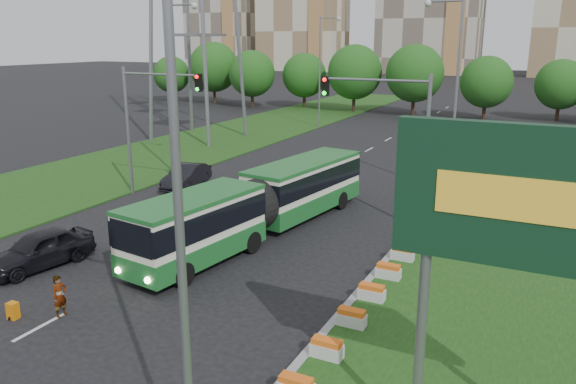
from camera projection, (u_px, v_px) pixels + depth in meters
The scene contains 17 objects.
ground at pixel (210, 279), 23.27m from camera, with size 360.00×360.00×0.00m, color black.
grass_median at pixel (560, 263), 24.64m from camera, with size 14.00×60.00×0.15m, color #184313.
median_kerb at pixel (404, 239), 27.59m from camera, with size 0.30×60.00×0.18m, color gray.
left_verge at pixel (199, 145), 52.56m from camera, with size 12.00×110.00×0.10m, color #184313.
lane_markings at pixel (327, 172), 41.86m from camera, with size 0.20×100.00×0.01m, color silver, non-canonical shape.
flower_planters at pixel (351, 317), 19.08m from camera, with size 1.10×13.70×0.60m, color silver, non-canonical shape.
billboard at pixel (543, 216), 11.23m from camera, with size 6.00×0.37×8.00m.
traffic_mast_median at pixel (396, 126), 28.48m from camera, with size 5.76×0.32×8.00m.
traffic_mast_left at pixel (147, 112), 34.07m from camera, with size 5.76×0.32×8.00m.
street_lamps at pixel (261, 105), 31.62m from camera, with size 36.00×60.00×12.00m, color gray, non-canonical shape.
tree_line at pixel (545, 85), 65.44m from camera, with size 120.00×8.00×9.00m, color #1C5316, non-canonical shape.
midrise_west at pixel (222, 14), 188.85m from camera, with size 22.00×14.00×36.00m, color beige.
articulated_bus at pixel (259, 203), 28.15m from camera, with size 2.57×16.49×2.71m.
car_left_near at pixel (39, 249), 24.30m from camera, with size 1.89×4.71×1.60m, color black.
car_left_far at pixel (186, 176), 37.44m from camera, with size 1.63×4.66×1.54m, color black.
pedestrian at pixel (60, 296), 19.94m from camera, with size 0.56×0.37×1.55m, color gray.
shopping_trolley at pixel (13, 311), 19.86m from camera, with size 0.36×0.38×0.62m.
Camera 1 is at (12.39, -17.87, 9.59)m, focal length 35.00 mm.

